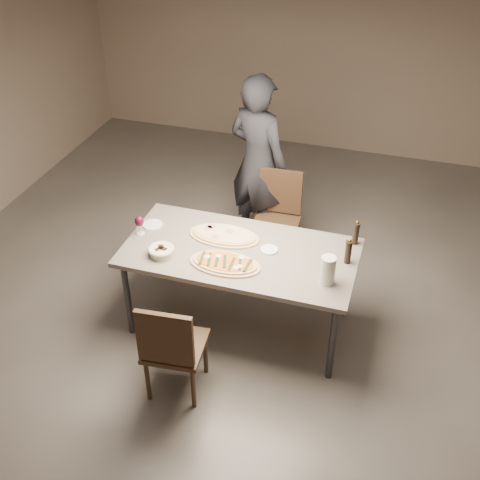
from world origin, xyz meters
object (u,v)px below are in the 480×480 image
(pepper_mill_left, at_px, (356,233))
(diner, at_px, (258,163))
(zucchini_pizza, at_px, (225,263))
(chair_far, at_px, (278,213))
(chair_near, at_px, (171,346))
(ham_pizza, at_px, (224,235))
(bread_basket, at_px, (161,251))
(carafe, at_px, (328,270))
(dining_table, at_px, (240,257))

(pepper_mill_left, height_order, diner, diner)
(zucchini_pizza, height_order, diner, diner)
(chair_far, bearing_deg, chair_near, 78.92)
(ham_pizza, distance_m, bread_basket, 0.53)
(carafe, distance_m, chair_near, 1.22)
(chair_near, bearing_deg, dining_table, 69.88)
(chair_near, bearing_deg, chair_far, 76.13)
(pepper_mill_left, height_order, carafe, carafe)
(pepper_mill_left, height_order, chair_near, pepper_mill_left)
(carafe, bearing_deg, diner, 123.00)
(zucchini_pizza, distance_m, chair_far, 1.24)
(chair_near, xyz_separation_m, chair_far, (0.28, 1.87, 0.01))
(zucchini_pizza, relative_size, chair_far, 0.62)
(dining_table, relative_size, ham_pizza, 3.12)
(ham_pizza, xyz_separation_m, pepper_mill_left, (1.01, 0.22, 0.08))
(zucchini_pizza, bearing_deg, carafe, 11.41)
(pepper_mill_left, distance_m, diner, 1.35)
(chair_far, bearing_deg, pepper_mill_left, 137.79)
(chair_far, bearing_deg, dining_table, 84.50)
(zucchini_pizza, relative_size, diner, 0.32)
(dining_table, bearing_deg, bread_basket, -157.06)
(zucchini_pizza, height_order, pepper_mill_left, pepper_mill_left)
(ham_pizza, relative_size, diner, 0.34)
(diner, bearing_deg, ham_pizza, 113.45)
(bread_basket, distance_m, carafe, 1.27)
(ham_pizza, distance_m, pepper_mill_left, 1.03)
(bread_basket, height_order, diner, diner)
(diner, bearing_deg, chair_far, 161.29)
(pepper_mill_left, distance_m, chair_far, 1.07)
(dining_table, relative_size, zucchini_pizza, 3.28)
(dining_table, bearing_deg, chair_near, -104.78)
(bread_basket, bearing_deg, diner, 76.53)
(dining_table, bearing_deg, carafe, -14.70)
(pepper_mill_left, bearing_deg, chair_far, 140.33)
(dining_table, xyz_separation_m, zucchini_pizza, (-0.05, -0.21, 0.07))
(bread_basket, distance_m, diner, 1.50)
(dining_table, height_order, chair_far, chair_far)
(bread_basket, distance_m, pepper_mill_left, 1.51)
(carafe, xyz_separation_m, chair_near, (-0.94, -0.68, -0.37))
(ham_pizza, bearing_deg, dining_table, -54.54)
(ham_pizza, distance_m, chair_far, 0.93)
(zucchini_pizza, bearing_deg, chair_near, -94.90)
(dining_table, height_order, carafe, carafe)
(ham_pizza, bearing_deg, chair_far, 59.17)
(ham_pizza, xyz_separation_m, diner, (-0.03, 1.08, 0.09))
(dining_table, distance_m, carafe, 0.75)
(bread_basket, xyz_separation_m, diner, (0.35, 1.46, 0.07))
(pepper_mill_left, relative_size, chair_far, 0.24)
(bread_basket, relative_size, chair_near, 0.23)
(zucchini_pizza, distance_m, pepper_mill_left, 1.05)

